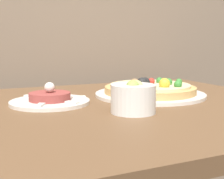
{
  "coord_description": "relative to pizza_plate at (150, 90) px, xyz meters",
  "views": [
    {
      "loc": [
        -0.41,
        -0.35,
        0.93
      ],
      "look_at": [
        -0.05,
        0.45,
        0.8
      ],
      "focal_mm": 50.0,
      "sensor_mm": 36.0,
      "label": 1
    }
  ],
  "objects": [
    {
      "name": "tartare_plate",
      "position": [
        -0.33,
        0.0,
        -0.01
      ],
      "size": [
        0.23,
        0.23,
        0.06
      ],
      "color": "silver",
      "rests_on": "dining_table"
    },
    {
      "name": "dining_table",
      "position": [
        -0.12,
        -0.08,
        -0.13
      ],
      "size": [
        1.01,
        0.87,
        0.76
      ],
      "color": "brown",
      "rests_on": "ground_plane"
    },
    {
      "name": "small_bowl",
      "position": [
        -0.17,
        -0.19,
        0.02
      ],
      "size": [
        0.11,
        0.11,
        0.08
      ],
      "color": "white",
      "rests_on": "dining_table"
    },
    {
      "name": "pizza_plate",
      "position": [
        0.0,
        0.0,
        0.0
      ],
      "size": [
        0.36,
        0.36,
        0.07
      ],
      "color": "silver",
      "rests_on": "dining_table"
    }
  ]
}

